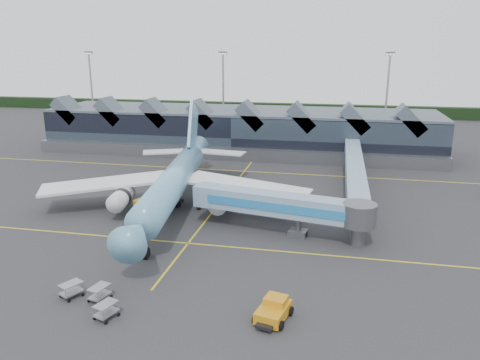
% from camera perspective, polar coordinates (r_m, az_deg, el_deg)
% --- Properties ---
extents(ground, '(260.00, 260.00, 0.00)m').
position_cam_1_polar(ground, '(66.37, -4.21, -4.99)').
color(ground, '#252528').
rests_on(ground, ground).
extents(taxi_stripes, '(120.00, 60.00, 0.01)m').
position_cam_1_polar(taxi_stripes, '(75.47, -2.14, -2.35)').
color(taxi_stripes, yellow).
rests_on(taxi_stripes, ground).
extents(tree_line_far, '(260.00, 4.00, 4.00)m').
position_cam_1_polar(tree_line_far, '(171.79, 5.97, 8.59)').
color(tree_line_far, black).
rests_on(tree_line_far, ground).
extents(terminal, '(90.00, 22.25, 12.52)m').
position_cam_1_polar(terminal, '(110.82, -0.06, 6.17)').
color(terminal, black).
rests_on(terminal, ground).
extents(light_masts, '(132.40, 42.56, 22.45)m').
position_cam_1_polar(light_masts, '(122.89, 13.66, 10.27)').
color(light_masts, '#989AA0').
rests_on(light_masts, ground).
extents(main_airliner, '(40.86, 47.40, 15.23)m').
position_cam_1_polar(main_airliner, '(70.70, -7.92, 0.03)').
color(main_airliner, '#619EC4').
rests_on(main_airliner, ground).
extents(jet_bridge, '(24.00, 7.72, 5.54)m').
position_cam_1_polar(jet_bridge, '(60.41, 6.25, -3.30)').
color(jet_bridge, '#739FC0').
rests_on(jet_bridge, ground).
extents(fuel_truck, '(5.11, 8.97, 3.05)m').
position_cam_1_polar(fuel_truck, '(70.58, -9.65, -2.42)').
color(fuel_truck, black).
rests_on(fuel_truck, ground).
extents(pushback_tug, '(3.47, 4.68, 1.92)m').
position_cam_1_polar(pushback_tug, '(43.66, 4.10, -15.57)').
color(pushback_tug, '#C48112').
rests_on(pushback_tug, ground).
extents(baggage_carts, '(7.21, 5.18, 1.47)m').
position_cam_1_polar(baggage_carts, '(47.76, -17.58, -13.43)').
color(baggage_carts, gray).
rests_on(baggage_carts, ground).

